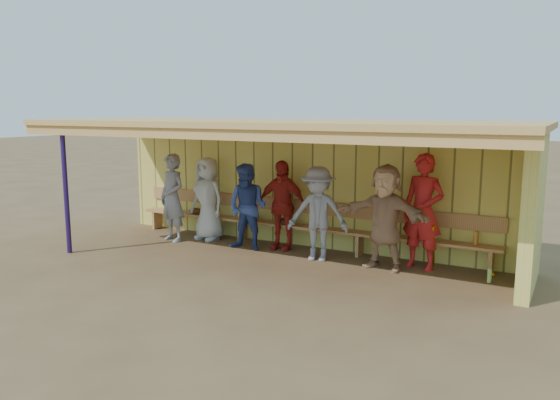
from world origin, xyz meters
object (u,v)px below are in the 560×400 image
object	(u,v)px
bench	(299,221)
player_f	(385,217)
player_c	(248,207)
player_d	(282,205)
player_g	(423,212)
player_b	(208,199)
player_e	(318,214)
player_a	(172,198)

from	to	relation	value
bench	player_f	bearing A→B (deg)	-18.19
player_f	player_c	bearing A→B (deg)	-172.36
player_f	player_d	bearing A→B (deg)	178.52
player_d	player_g	distance (m)	2.72
player_b	player_e	xyz separation A→B (m)	(2.68, -0.34, -0.01)
player_g	player_e	bearing A→B (deg)	-156.36
player_c	player_f	bearing A→B (deg)	-2.36
player_e	player_g	size ratio (longest dim) A/B	0.86
player_b	player_g	world-z (taller)	player_g
player_b	player_f	bearing A→B (deg)	5.43
player_a	bench	bearing A→B (deg)	33.28
player_d	player_e	bearing A→B (deg)	-25.40
player_a	player_c	distance (m)	1.73
player_e	bench	xyz separation A→B (m)	(-0.73, 0.68, -0.32)
player_b	player_a	bearing A→B (deg)	-129.90
player_d	bench	world-z (taller)	player_d
player_e	bench	size ratio (longest dim) A/B	0.22
player_b	bench	xyz separation A→B (m)	(1.95, 0.34, -0.33)
player_e	player_g	distance (m)	1.82
player_b	player_e	bearing A→B (deg)	2.52
player_g	bench	xyz separation A→B (m)	(-2.50, 0.31, -0.46)
player_d	player_b	bearing A→B (deg)	177.49
player_c	player_g	distance (m)	3.29
player_b	player_e	size ratio (longest dim) A/B	1.02
player_d	player_f	distance (m)	2.20
player_a	player_d	size ratio (longest dim) A/B	1.04
player_d	bench	distance (m)	0.51
player_d	bench	xyz separation A→B (m)	(0.22, 0.31, -0.34)
player_b	player_e	distance (m)	2.70
player_c	bench	distance (m)	1.06
player_a	player_f	world-z (taller)	player_a
player_a	player_g	bearing A→B (deg)	21.13
player_d	player_e	size ratio (longest dim) A/B	1.02
player_b	player_d	bearing A→B (deg)	10.99
player_e	bench	distance (m)	1.05
player_g	bench	distance (m)	2.56
player_g	player_f	bearing A→B (deg)	-137.07
player_a	player_f	distance (m)	4.45
player_c	player_f	world-z (taller)	player_f
player_d	player_e	xyz separation A→B (m)	(0.95, -0.38, -0.02)
player_f	bench	world-z (taller)	player_f
player_c	bench	world-z (taller)	player_c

